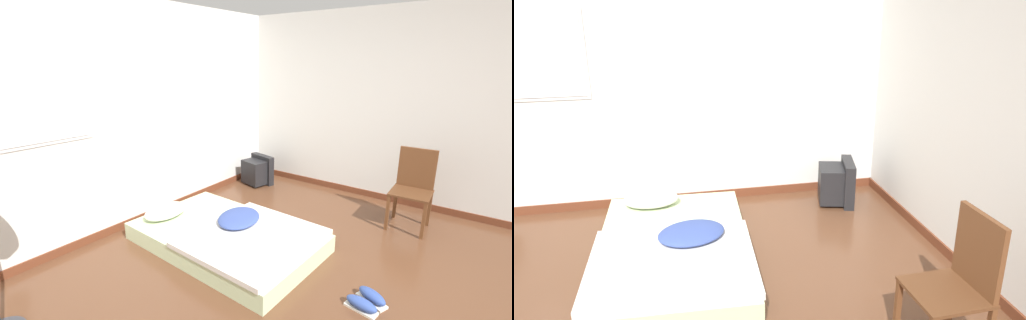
# 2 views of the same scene
# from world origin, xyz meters

# --- Properties ---
(wall_back) EXTENTS (7.43, 0.08, 2.60)m
(wall_back) POSITION_xyz_m (-0.01, 2.55, 1.29)
(wall_back) COLOR silver
(wall_back) RESTS_ON ground_plane
(mattress_bed) EXTENTS (1.31, 2.00, 0.33)m
(mattress_bed) POSITION_xyz_m (0.24, 1.27, 0.12)
(mattress_bed) COLOR beige
(mattress_bed) RESTS_ON ground_plane
(crt_tv) EXTENTS (0.44, 0.48, 0.46)m
(crt_tv) POSITION_xyz_m (1.98, 2.15, 0.22)
(crt_tv) COLOR black
(crt_tv) RESTS_ON ground_plane
(wooden_chair) EXTENTS (0.45, 0.45, 0.93)m
(wooden_chair) POSITION_xyz_m (1.92, -0.17, 0.54)
(wooden_chair) COLOR brown
(wooden_chair) RESTS_ON ground_plane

